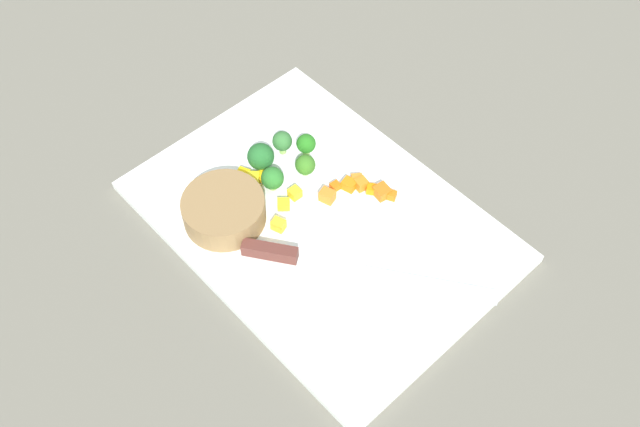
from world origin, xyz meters
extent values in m
plane|color=#686458|center=(0.00, 0.00, 0.00)|extent=(4.00, 4.00, 0.00)
cube|color=white|center=(0.00, 0.00, 0.01)|extent=(0.46, 0.32, 0.01)
cylinder|color=olive|center=(0.08, 0.09, 0.03)|extent=(0.10, 0.10, 0.04)
cube|color=silver|center=(-0.16, -0.03, 0.01)|extent=(0.14, 0.11, 0.00)
cube|color=brown|center=(0.00, 0.08, 0.02)|extent=(0.06, 0.05, 0.02)
cube|color=orange|center=(0.02, -0.03, 0.02)|extent=(0.02, 0.02, 0.02)
cube|color=orange|center=(0.02, -0.05, 0.02)|extent=(0.01, 0.01, 0.01)
cube|color=orange|center=(0.00, -0.07, 0.02)|extent=(0.02, 0.02, 0.01)
cube|color=orange|center=(-0.04, -0.09, 0.02)|extent=(0.01, 0.01, 0.01)
cube|color=orange|center=(-0.03, -0.08, 0.02)|extent=(0.02, 0.02, 0.01)
cube|color=orange|center=(0.01, -0.06, 0.02)|extent=(0.02, 0.02, 0.01)
cube|color=orange|center=(-0.01, -0.08, 0.02)|extent=(0.02, 0.02, 0.01)
cube|color=orange|center=(0.01, -0.07, 0.02)|extent=(0.02, 0.02, 0.01)
cube|color=yellow|center=(0.12, 0.03, 0.02)|extent=(0.02, 0.02, 0.01)
cube|color=yellow|center=(0.10, 0.03, 0.02)|extent=(0.02, 0.02, 0.02)
cube|color=yellow|center=(0.02, 0.05, 0.02)|extent=(0.02, 0.02, 0.01)
cube|color=yellow|center=(0.04, 0.02, 0.02)|extent=(0.02, 0.02, 0.01)
cube|color=yellow|center=(0.05, 0.00, 0.02)|extent=(0.01, 0.01, 0.01)
cube|color=yellow|center=(0.10, 0.01, 0.02)|extent=(0.02, 0.02, 0.01)
cylinder|color=#85BE66|center=(0.07, -0.04, 0.02)|extent=(0.01, 0.01, 0.01)
sphere|color=#397621|center=(0.07, -0.04, 0.03)|extent=(0.03, 0.03, 0.03)
cylinder|color=#8DB85B|center=(0.12, -0.04, 0.02)|extent=(0.01, 0.01, 0.01)
sphere|color=#347034|center=(0.12, -0.04, 0.03)|extent=(0.03, 0.03, 0.03)
cylinder|color=#92BF5F|center=(0.09, -0.06, 0.02)|extent=(0.01, 0.01, 0.01)
sphere|color=#26741D|center=(0.09, -0.06, 0.03)|extent=(0.03, 0.03, 0.03)
cylinder|color=#8DB760|center=(0.08, 0.01, 0.02)|extent=(0.01, 0.01, 0.01)
sphere|color=#2B7329|center=(0.08, 0.01, 0.03)|extent=(0.03, 0.03, 0.03)
cylinder|color=#90C368|center=(0.11, 0.00, 0.02)|extent=(0.01, 0.01, 0.01)
sphere|color=#236429|center=(0.11, 0.00, 0.03)|extent=(0.04, 0.04, 0.04)
camera|label=1|loc=(-0.40, 0.37, 0.76)|focal=40.99mm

